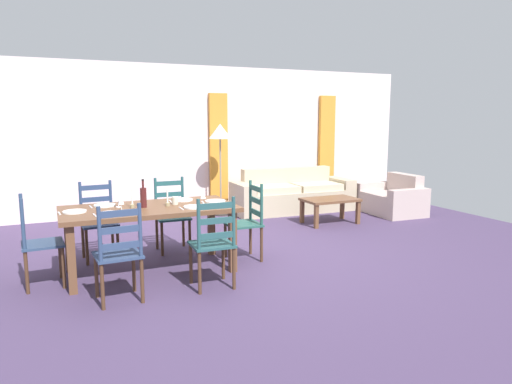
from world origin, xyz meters
The scene contains 34 objects.
ground_plane centered at (0.00, 0.00, -0.01)m, with size 9.60×9.60×0.02m, color #453555.
wall_far centered at (0.00, 3.30, 1.35)m, with size 9.60×0.16×2.70m, color silver.
curtain_panel_left centered at (0.73, 3.16, 1.10)m, with size 0.35×0.08×2.20m, color orange.
curtain_panel_right centered at (3.13, 3.16, 1.10)m, with size 0.35×0.08×2.20m, color orange.
dining_table centered at (-1.22, -0.08, 0.66)m, with size 1.90×0.96×0.75m.
dining_chair_near_left centered at (-1.67, -0.87, 0.48)m, with size 0.44×0.43×0.96m.
dining_chair_near_right centered at (-0.74, -0.87, 0.48)m, with size 0.43×0.41×0.96m.
dining_chair_far_left centered at (-1.70, 0.69, 0.48)m, with size 0.44×0.43×0.96m.
dining_chair_far_right centered at (-0.78, 0.71, 0.48)m, with size 0.43×0.41×0.96m.
dining_chair_head_west centered at (-2.38, -0.09, 0.48)m, with size 0.43×0.44×0.96m.
dining_chair_head_east centered at (-0.03, -0.07, 0.48)m, with size 0.41×0.43×0.96m.
dinner_plate_near_left centered at (-1.67, -0.33, 0.76)m, with size 0.24×0.24×0.02m, color white.
fork_near_left centered at (-1.82, -0.33, 0.75)m, with size 0.02×0.17×0.01m, color silver.
dinner_plate_near_right centered at (-0.77, -0.33, 0.76)m, with size 0.24×0.24×0.02m, color white.
fork_near_right centered at (-0.92, -0.33, 0.75)m, with size 0.02×0.17×0.01m, color silver.
dinner_plate_far_left centered at (-1.67, 0.17, 0.76)m, with size 0.24×0.24×0.02m, color white.
fork_far_left centered at (-1.82, 0.17, 0.75)m, with size 0.02×0.17×0.01m, color silver.
dinner_plate_far_right centered at (-0.77, 0.17, 0.76)m, with size 0.24×0.24×0.02m, color white.
fork_far_right centered at (-0.92, 0.17, 0.75)m, with size 0.02×0.17×0.01m, color silver.
dinner_plate_head_west centered at (-2.00, -0.08, 0.76)m, with size 0.24×0.24×0.02m, color white.
fork_head_west centered at (-2.15, -0.08, 0.75)m, with size 0.02×0.17×0.01m, color silver.
dinner_plate_head_east centered at (-0.44, -0.08, 0.76)m, with size 0.24×0.24×0.02m, color white.
fork_head_east centered at (-0.59, -0.08, 0.75)m, with size 0.02×0.17×0.01m, color silver.
wine_bottle centered at (-1.28, -0.08, 0.87)m, with size 0.07×0.07×0.32m.
wine_glass_near_left centered at (-1.54, -0.21, 0.86)m, with size 0.06×0.06×0.16m.
wine_glass_near_right centered at (-0.63, -0.21, 0.86)m, with size 0.06×0.06×0.16m.
wine_glass_far_left centered at (-1.54, 0.04, 0.86)m, with size 0.06×0.06×0.16m.
coffee_cup_primary centered at (-0.92, -0.04, 0.80)m, with size 0.07×0.07×0.09m, color beige.
candle_tall centered at (-1.40, -0.06, 0.83)m, with size 0.05×0.05×0.28m.
candle_short centered at (-1.02, -0.12, 0.80)m, with size 0.05×0.05×0.19m.
couch centered at (1.93, 2.45, 0.29)m, with size 2.30×0.86×0.80m.
coffee_table centered at (2.01, 1.23, 0.36)m, with size 0.90×0.56×0.42m.
armchair_upholstered centered at (3.55, 1.48, 0.25)m, with size 0.84×1.19×0.72m.
standing_lamp centered at (0.58, 2.63, 1.41)m, with size 0.40×0.40×1.64m.
Camera 1 is at (-2.20, -5.26, 1.72)m, focal length 32.81 mm.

